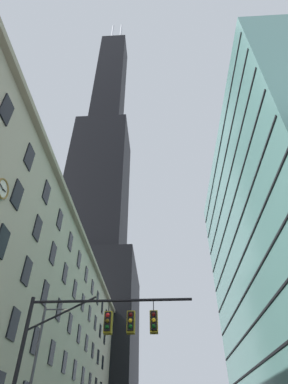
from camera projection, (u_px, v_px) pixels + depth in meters
name	position (u px, v px, depth m)	size (l,w,h in m)	color
station_building	(21.00, 325.00, 38.44)	(13.36, 69.42, 25.01)	#B2A88E
dark_skyscraper	(95.00, 219.00, 105.19)	(28.89, 28.89, 205.91)	black
traffic_signal_mast	(99.00, 335.00, 15.07)	(8.48, 0.63, 7.18)	black
street_lamppost	(38.00, 365.00, 19.99)	(1.94, 0.32, 8.70)	#47474C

